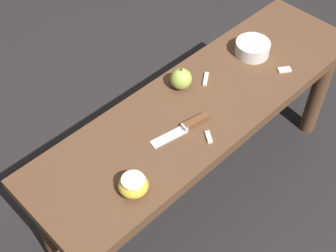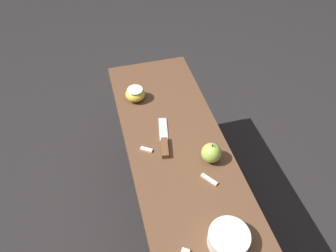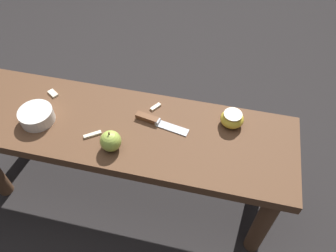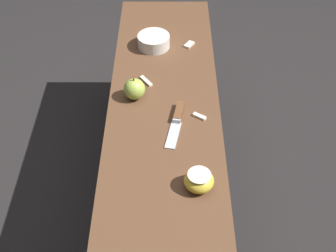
{
  "view_description": "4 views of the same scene",
  "coord_description": "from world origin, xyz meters",
  "px_view_note": "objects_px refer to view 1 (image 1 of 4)",
  "views": [
    {
      "loc": [
        -0.83,
        -0.67,
        1.56
      ],
      "look_at": [
        -0.18,
        -0.01,
        0.52
      ],
      "focal_mm": 50.0,
      "sensor_mm": 36.0,
      "label": 1
    },
    {
      "loc": [
        0.64,
        -0.23,
        1.43
      ],
      "look_at": [
        -0.18,
        -0.01,
        0.52
      ],
      "focal_mm": 35.0,
      "sensor_mm": 36.0,
      "label": 2
    },
    {
      "loc": [
        -0.34,
        0.69,
        1.39
      ],
      "look_at": [
        -0.18,
        -0.01,
        0.52
      ],
      "focal_mm": 35.0,
      "sensor_mm": 36.0,
      "label": 3
    },
    {
      "loc": [
        -1.21,
        -0.02,
        1.5
      ],
      "look_at": [
        -0.18,
        -0.01,
        0.52
      ],
      "focal_mm": 50.0,
      "sensor_mm": 36.0,
      "label": 4
    }
  ],
  "objects_px": {
    "bowl": "(252,48)",
    "apple_whole": "(181,79)",
    "knife": "(188,126)",
    "apple_cut": "(133,185)",
    "wooden_bench": "(203,119)"
  },
  "relations": [
    {
      "from": "wooden_bench",
      "to": "apple_cut",
      "type": "height_order",
      "value": "apple_cut"
    },
    {
      "from": "apple_whole",
      "to": "apple_cut",
      "type": "xyz_separation_m",
      "value": [
        -0.38,
        -0.2,
        -0.01
      ]
    },
    {
      "from": "knife",
      "to": "apple_cut",
      "type": "distance_m",
      "value": 0.28
    },
    {
      "from": "bowl",
      "to": "apple_whole",
      "type": "bearing_deg",
      "value": 169.43
    },
    {
      "from": "knife",
      "to": "bowl",
      "type": "bearing_deg",
      "value": -157.33
    },
    {
      "from": "wooden_bench",
      "to": "knife",
      "type": "height_order",
      "value": "knife"
    },
    {
      "from": "bowl",
      "to": "knife",
      "type": "bearing_deg",
      "value": -168.33
    },
    {
      "from": "knife",
      "to": "bowl",
      "type": "xyz_separation_m",
      "value": [
        0.41,
        0.09,
        0.02
      ]
    },
    {
      "from": "knife",
      "to": "apple_whole",
      "type": "relative_size",
      "value": 2.51
    },
    {
      "from": "wooden_bench",
      "to": "apple_whole",
      "type": "bearing_deg",
      "value": 96.34
    },
    {
      "from": "knife",
      "to": "apple_whole",
      "type": "distance_m",
      "value": 0.18
    },
    {
      "from": "apple_cut",
      "to": "bowl",
      "type": "bearing_deg",
      "value": 11.6
    },
    {
      "from": "knife",
      "to": "apple_cut",
      "type": "bearing_deg",
      "value": 22.49
    },
    {
      "from": "knife",
      "to": "apple_cut",
      "type": "xyz_separation_m",
      "value": [
        -0.27,
        -0.06,
        0.02
      ]
    },
    {
      "from": "wooden_bench",
      "to": "bowl",
      "type": "bearing_deg",
      "value": 8.14
    }
  ]
}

